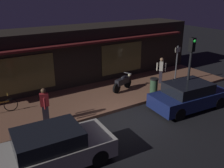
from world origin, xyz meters
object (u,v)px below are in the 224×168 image
object	(u,v)px
parked_car_near	(52,148)
parked_car_far	(189,96)
bicycle_parked	(0,106)
person_bystander	(161,70)
motorcycle	(123,82)
traffic_light_pole	(190,60)
person_photographer	(45,105)
trash_bin	(154,86)
sign_post	(177,62)

from	to	relation	value
parked_car_near	parked_car_far	world-z (taller)	same
bicycle_parked	person_bystander	xyz separation A→B (m)	(9.51, -1.02, 0.52)
motorcycle	traffic_light_pole	size ratio (longest dim) A/B	0.46
person_photographer	trash_bin	distance (m)	6.38
bicycle_parked	parked_car_near	distance (m)	5.00
motorcycle	parked_car_far	bearing A→B (deg)	-65.40
trash_bin	parked_car_near	bearing A→B (deg)	-158.47
traffic_light_pole	parked_car_far	distance (m)	1.83
person_bystander	parked_car_near	world-z (taller)	person_bystander
person_bystander	sign_post	xyz separation A→B (m)	(0.91, -0.41, 0.48)
person_bystander	trash_bin	bearing A→B (deg)	-144.59
parked_car_far	bicycle_parked	bearing A→B (deg)	152.65
sign_post	person_photographer	bearing A→B (deg)	-175.50
motorcycle	bicycle_parked	size ratio (longest dim) A/B	1.00
sign_post	parked_car_far	size ratio (longest dim) A/B	0.57
trash_bin	parked_car_near	world-z (taller)	parked_car_near
parked_car_near	parked_car_far	bearing A→B (deg)	4.59
traffic_light_pole	parked_car_near	xyz separation A→B (m)	(-7.74, -0.96, -1.77)
person_photographer	trash_bin	bearing A→B (deg)	-0.08
traffic_light_pole	parked_car_far	size ratio (longest dim) A/B	0.85
parked_car_near	traffic_light_pole	bearing A→B (deg)	7.09
motorcycle	person_photographer	xyz separation A→B (m)	(-5.15, -1.38, 0.38)
trash_bin	parked_car_far	distance (m)	2.23
sign_post	trash_bin	xyz separation A→B (m)	(-2.48, -0.70, -0.89)
person_photographer	traffic_light_pole	size ratio (longest dim) A/B	0.46
person_photographer	person_bystander	distance (m)	8.01
traffic_light_pole	parked_car_far	bearing A→B (deg)	-126.05
person_photographer	motorcycle	bearing A→B (deg)	15.00
motorcycle	parked_car_near	size ratio (longest dim) A/B	0.39
sign_post	traffic_light_pole	world-z (taller)	traffic_light_pole
sign_post	parked_car_near	xyz separation A→B (m)	(-9.54, -3.49, -0.81)
motorcycle	parked_car_far	xyz separation A→B (m)	(1.64, -3.57, 0.06)
motorcycle	person_bystander	distance (m)	2.83
parked_car_near	motorcycle	bearing A→B (deg)	35.55
bicycle_parked	sign_post	size ratio (longest dim) A/B	0.69
person_bystander	trash_bin	world-z (taller)	person_bystander
parked_car_far	traffic_light_pole	bearing A→B (deg)	53.95
parked_car_far	person_photographer	bearing A→B (deg)	162.07
person_bystander	parked_car_far	distance (m)	3.51
bicycle_parked	trash_bin	xyz separation A→B (m)	(7.94, -2.14, 0.11)
traffic_light_pole	person_bystander	bearing A→B (deg)	73.13
motorcycle	person_bystander	size ratio (longest dim) A/B	0.99
trash_bin	parked_car_near	size ratio (longest dim) A/B	0.22
sign_post	traffic_light_pole	distance (m)	3.25
bicycle_parked	sign_post	distance (m)	10.57
motorcycle	parked_car_far	distance (m)	3.93
person_photographer	person_bystander	size ratio (longest dim) A/B	1.00
traffic_light_pole	sign_post	bearing A→B (deg)	54.55
person_photographer	traffic_light_pole	world-z (taller)	traffic_light_pole
bicycle_parked	person_photographer	xyz separation A→B (m)	(1.58, -2.13, 0.52)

